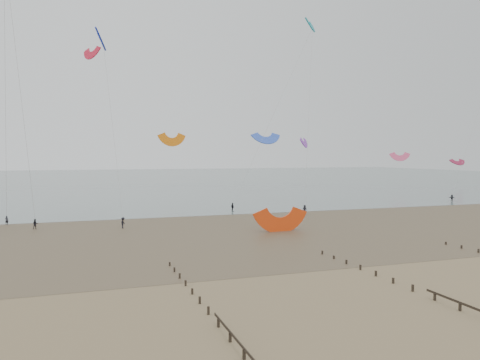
% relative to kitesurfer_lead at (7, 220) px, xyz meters
% --- Properties ---
extents(ground, '(500.00, 500.00, 0.00)m').
position_rel_kitesurfer_lead_xyz_m(ground, '(34.55, -49.51, -0.76)').
color(ground, brown).
rests_on(ground, ground).
extents(sea_and_shore, '(500.00, 665.00, 0.03)m').
position_rel_kitesurfer_lead_xyz_m(sea_and_shore, '(30.47, -15.11, -0.75)').
color(sea_and_shore, '#475654').
rests_on(sea_and_shore, ground).
extents(kitesurfer_lead, '(0.61, 0.46, 1.52)m').
position_rel_kitesurfer_lead_xyz_m(kitesurfer_lead, '(0.00, 0.00, 0.00)').
color(kitesurfer_lead, black).
rests_on(kitesurfer_lead, ground).
extents(kitesurfers, '(119.71, 19.17, 1.81)m').
position_rel_kitesurfer_lead_xyz_m(kitesurfers, '(49.33, -0.87, 0.09)').
color(kitesurfers, black).
rests_on(kitesurfers, ground).
extents(grounded_kite, '(7.61, 6.05, 4.06)m').
position_rel_kitesurfer_lead_xyz_m(grounded_kite, '(40.53, -20.92, -0.76)').
color(grounded_kite, '#EC3E0E').
rests_on(grounded_kite, ground).
extents(kites_airborne, '(248.80, 109.36, 41.64)m').
position_rel_kitesurfer_lead_xyz_m(kites_airborne, '(17.00, 43.83, 22.10)').
color(kites_airborne, '#0D21C3').
rests_on(kites_airborne, ground).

